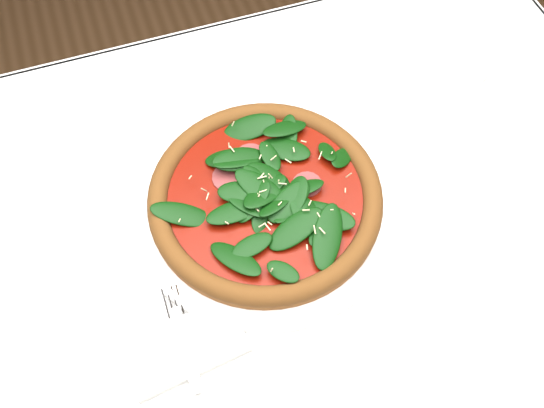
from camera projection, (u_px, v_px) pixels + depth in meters
name	position (u px, v px, depth m)	size (l,w,h in m)	color
ground	(263.00, 382.00, 1.45)	(6.00, 6.00, 0.00)	brown
dining_table	(257.00, 266.00, 0.89)	(1.21, 0.81, 0.75)	white
plate	(265.00, 203.00, 0.82)	(0.37, 0.37, 0.02)	white
pizza	(265.00, 195.00, 0.81)	(0.37, 0.37, 0.04)	#9B6025
napkin	(187.00, 351.00, 0.72)	(0.14, 0.07, 0.01)	white
fork	(181.00, 330.00, 0.73)	(0.02, 0.14, 0.00)	#BCBCC1
saucer_far	(445.00, 60.00, 0.96)	(0.14, 0.14, 0.01)	white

